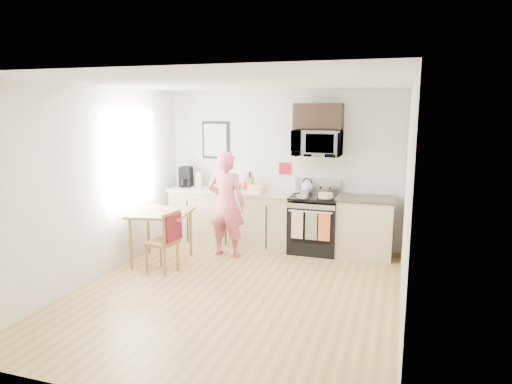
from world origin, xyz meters
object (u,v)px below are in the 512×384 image
(microwave, at_px, (317,143))
(dining_table, at_px, (161,217))
(range, at_px, (314,225))
(chair, at_px, (169,234))
(cake, at_px, (326,196))
(person, at_px, (226,204))

(microwave, xyz_separation_m, dining_table, (-2.09, -1.33, -1.06))
(range, distance_m, chair, 2.38)
(range, bearing_deg, dining_table, -149.64)
(range, xyz_separation_m, dining_table, (-2.09, -1.22, 0.26))
(microwave, bearing_deg, range, -89.94)
(chair, distance_m, cake, 2.45)
(chair, bearing_deg, person, 72.01)
(range, height_order, microwave, microwave)
(chair, relative_size, cake, 3.28)
(person, relative_size, cake, 6.12)
(microwave, relative_size, cake, 2.79)
(person, height_order, chair, person)
(person, bearing_deg, range, -153.29)
(chair, bearing_deg, dining_table, 139.14)
(microwave, xyz_separation_m, person, (-1.27, -0.73, -0.93))
(dining_table, bearing_deg, cake, 24.38)
(dining_table, bearing_deg, range, 30.36)
(microwave, bearing_deg, cake, -55.21)
(microwave, height_order, dining_table, microwave)
(microwave, height_order, chair, microwave)
(chair, bearing_deg, cake, 44.13)
(range, bearing_deg, chair, -137.47)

